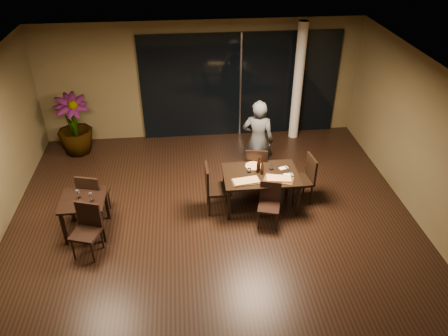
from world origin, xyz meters
TOP-DOWN VIEW (x-y plane):
  - ground at (0.00, 0.00)m, footprint 8.00×8.00m
  - wall_back at (0.00, 4.05)m, footprint 8.00×0.10m
  - wall_right at (4.05, 0.00)m, footprint 0.10×8.00m
  - ceiling at (0.00, 0.00)m, footprint 8.00×8.00m
  - window_panel at (1.00, 3.96)m, footprint 5.00×0.06m
  - column at (2.40, 3.65)m, footprint 0.24×0.24m
  - main_table at (1.00, 0.80)m, footprint 1.50×1.00m
  - side_table at (-2.40, 0.30)m, footprint 0.80×0.80m
  - chair_main_far at (1.01, 1.40)m, footprint 0.54×0.54m
  - chair_main_near at (1.08, 0.22)m, footprint 0.50×0.50m
  - chair_main_left at (0.04, 0.71)m, footprint 0.49×0.49m
  - chair_main_right at (1.93, 0.87)m, footprint 0.53×0.53m
  - chair_side_far at (-2.33, 0.74)m, footprint 0.57×0.57m
  - chair_side_near at (-2.26, -0.25)m, footprint 0.58×0.58m
  - diner at (1.11, 1.84)m, footprint 0.73×0.59m
  - potted_plant at (-3.12, 3.38)m, footprint 1.10×1.10m
  - pizza_board_left at (0.67, 0.55)m, footprint 0.57×0.33m
  - pizza_board_right at (1.32, 0.57)m, footprint 0.63×0.48m
  - oblong_pizza_left at (0.67, 0.55)m, footprint 0.51×0.29m
  - oblong_pizza_right at (1.32, 0.57)m, footprint 0.48×0.28m
  - round_pizza at (0.90, 1.09)m, footprint 0.33×0.33m
  - bottle_a at (0.95, 0.87)m, footprint 0.06×0.06m
  - bottle_b at (1.02, 0.80)m, footprint 0.06×0.06m
  - bottle_c at (0.97, 0.92)m, footprint 0.07×0.07m
  - tumbler_left at (0.78, 0.88)m, footprint 0.07×0.07m
  - tumbler_right at (1.24, 0.94)m, footprint 0.08×0.08m
  - napkin_near at (1.54, 0.70)m, footprint 0.18×0.10m
  - napkin_far at (1.50, 0.95)m, footprint 0.20×0.15m
  - wine_glass_a at (-2.47, 0.35)m, footprint 0.08×0.08m
  - wine_glass_b at (-2.22, 0.23)m, footprint 0.08×0.08m
  - side_napkin at (-2.31, 0.05)m, footprint 0.20×0.15m

SIDE VIEW (x-z plane):
  - ground at x=0.00m, z-range 0.00..0.00m
  - chair_main_near at x=1.08m, z-range 0.05..0.93m
  - chair_side_near at x=-2.26m, z-range 0.06..1.04m
  - chair_side_far at x=-2.33m, z-range 0.06..1.06m
  - chair_main_far at x=1.01m, z-range 0.06..1.07m
  - chair_main_right at x=1.93m, z-range 0.06..1.09m
  - chair_main_left at x=0.04m, z-range 0.06..1.10m
  - side_table at x=-2.40m, z-range 0.25..1.00m
  - main_table at x=1.00m, z-range 0.30..1.05m
  - potted_plant at x=-3.12m, z-range 0.00..1.50m
  - pizza_board_left at x=0.67m, z-range 0.75..0.76m
  - pizza_board_right at x=1.32m, z-range 0.75..0.76m
  - round_pizza at x=0.90m, z-range 0.75..0.76m
  - napkin_near at x=1.54m, z-range 0.75..0.76m
  - napkin_far at x=1.50m, z-range 0.75..0.76m
  - side_napkin at x=-2.31m, z-range 0.75..0.76m
  - oblong_pizza_left at x=0.67m, z-range 0.77..0.78m
  - oblong_pizza_right at x=1.32m, z-range 0.77..0.78m
  - tumbler_left at x=0.78m, z-range 0.75..0.84m
  - tumbler_right at x=1.24m, z-range 0.75..0.85m
  - wine_glass_a at x=-2.47m, z-range 0.75..0.93m
  - wine_glass_b at x=-2.22m, z-range 0.75..0.94m
  - bottle_b at x=1.02m, z-range 0.75..1.04m
  - bottle_a at x=0.95m, z-range 0.75..1.04m
  - bottle_c at x=0.97m, z-range 0.75..1.07m
  - diner at x=1.11m, z-range 0.00..1.87m
  - window_panel at x=1.00m, z-range 0.00..2.70m
  - wall_back at x=0.00m, z-range 0.00..3.00m
  - wall_right at x=4.05m, z-range 0.00..3.00m
  - column at x=2.40m, z-range 0.00..3.00m
  - ceiling at x=0.00m, z-range 3.00..3.04m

